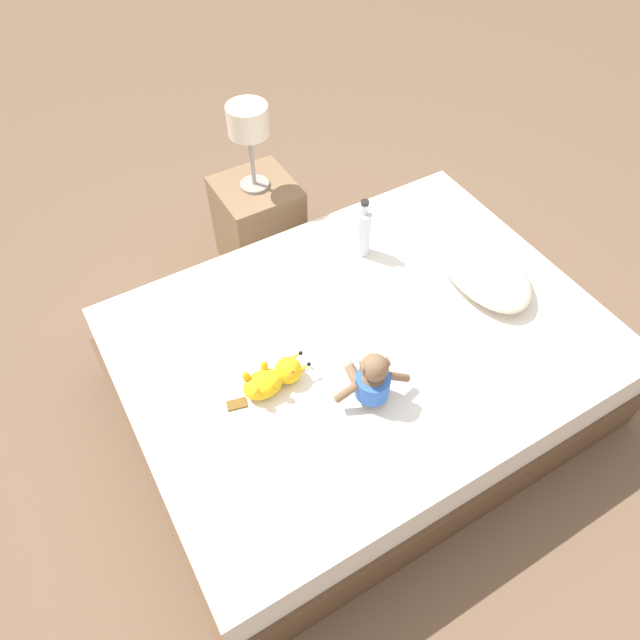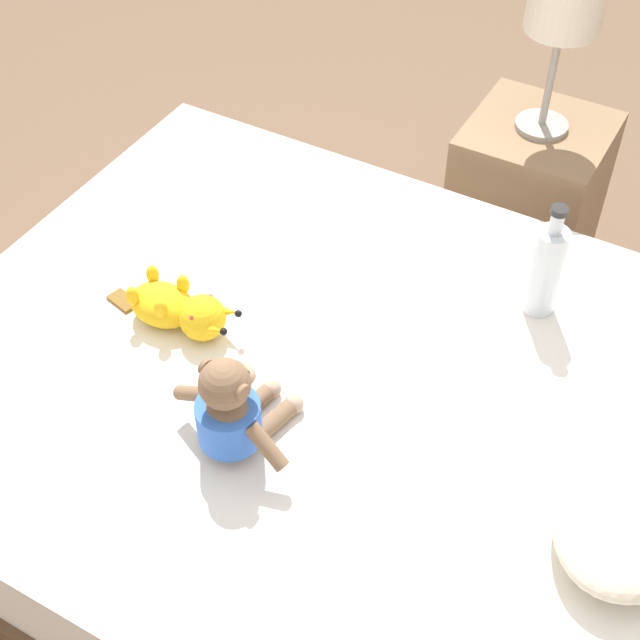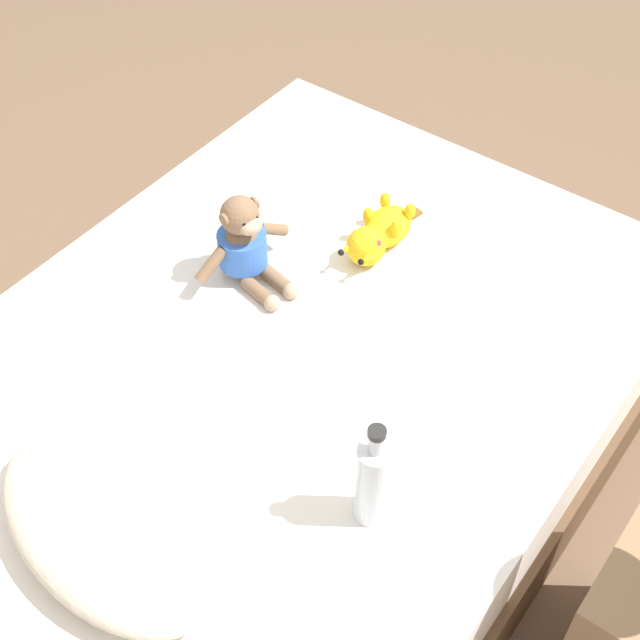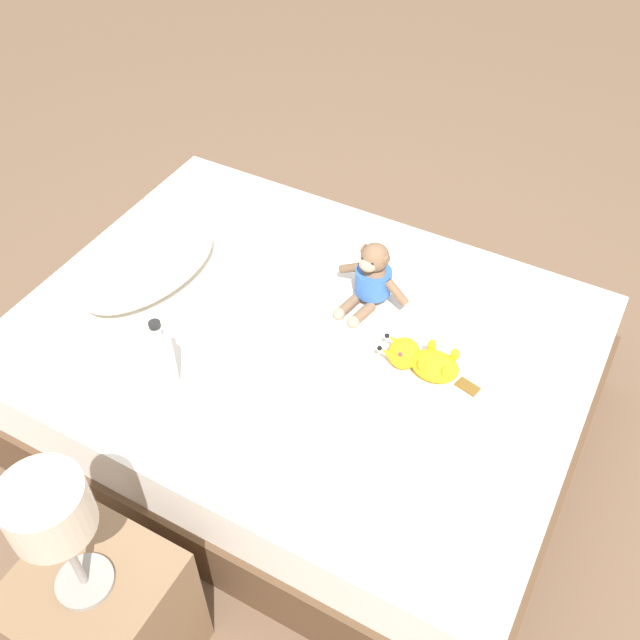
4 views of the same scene
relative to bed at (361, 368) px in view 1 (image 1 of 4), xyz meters
name	(u,v)px [view 1 (image 1 of 4)]	position (x,y,z in m)	size (l,w,h in m)	color
ground_plane	(358,397)	(0.00, 0.00, -0.23)	(16.00, 16.00, 0.00)	brown
bed	(361,368)	(0.00, 0.00, 0.00)	(1.40, 1.88, 0.46)	brown
pillow	(482,265)	(-0.02, 0.59, 0.29)	(0.60, 0.40, 0.12)	beige
plush_monkey	(372,380)	(0.24, -0.14, 0.33)	(0.24, 0.29, 0.24)	brown
plush_yellow_creature	(274,378)	(0.03, -0.41, 0.28)	(0.11, 0.33, 0.10)	yellow
glass_bottle	(363,232)	(-0.39, 0.24, 0.35)	(0.07, 0.07, 0.28)	silver
nightstand	(259,225)	(-1.00, 0.02, 0.02)	(0.37, 0.37, 0.50)	#846647
bedside_lamp	(248,125)	(-1.00, 0.02, 0.60)	(0.18, 0.18, 0.42)	gray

